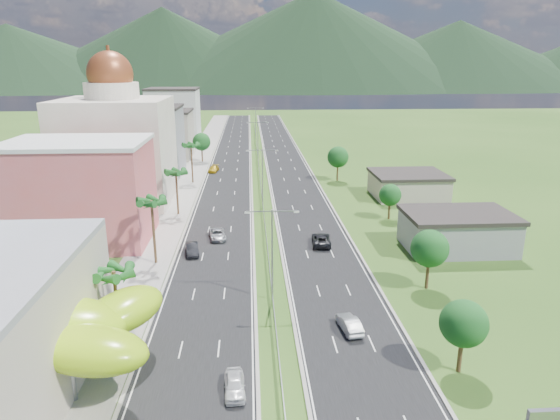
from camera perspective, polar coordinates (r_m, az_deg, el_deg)
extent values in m
plane|color=#2D5119|center=(50.37, -0.32, -15.36)|extent=(500.00, 500.00, 0.00)
cube|color=black|center=(135.43, -5.66, 5.14)|extent=(11.00, 260.00, 0.04)
cube|color=black|center=(135.69, 0.71, 5.24)|extent=(11.00, 260.00, 0.04)
cube|color=gray|center=(136.11, -9.67, 5.06)|extent=(7.00, 260.00, 0.12)
cube|color=gray|center=(117.63, -2.30, 3.77)|extent=(0.08, 216.00, 0.28)
cube|color=gray|center=(218.29, -2.92, 9.62)|extent=(0.10, 0.12, 0.70)
cylinder|color=gray|center=(56.82, -0.90, -5.28)|extent=(0.20, 0.20, 11.00)
cube|color=gray|center=(55.02, -2.42, -0.18)|extent=(2.88, 0.12, 0.12)
cube|color=gray|center=(55.15, 0.57, -0.12)|extent=(2.88, 0.12, 0.12)
cube|color=silver|center=(55.05, -3.75, -0.30)|extent=(0.60, 0.25, 0.18)
cube|color=silver|center=(55.28, 1.90, -0.20)|extent=(0.60, 0.25, 0.18)
cylinder|color=gray|center=(95.10, -2.02, 3.71)|extent=(0.20, 0.20, 11.00)
cube|color=gray|center=(94.04, -2.94, 6.84)|extent=(2.88, 0.12, 0.12)
cube|color=gray|center=(94.11, -1.17, 6.87)|extent=(2.88, 0.12, 0.12)
cube|color=silver|center=(94.05, -3.72, 6.77)|extent=(0.60, 0.25, 0.18)
cube|color=silver|center=(94.19, -0.39, 6.82)|extent=(0.60, 0.25, 0.18)
cylinder|color=gray|center=(139.32, -2.54, 7.82)|extent=(0.20, 0.20, 11.00)
cube|color=gray|center=(138.60, -3.17, 9.97)|extent=(2.88, 0.12, 0.12)
cube|color=gray|center=(138.65, -1.96, 9.99)|extent=(2.88, 0.12, 0.12)
cube|color=silver|center=(138.61, -3.71, 9.92)|extent=(0.60, 0.25, 0.18)
cube|color=silver|center=(138.70, -1.43, 9.95)|extent=(0.60, 0.25, 0.18)
cylinder|color=gray|center=(183.92, -2.81, 9.94)|extent=(0.20, 0.20, 11.00)
cube|color=gray|center=(183.38, -3.29, 11.58)|extent=(2.88, 0.12, 0.12)
cube|color=gray|center=(183.41, -2.38, 11.59)|extent=(2.88, 0.12, 0.12)
cube|color=silver|center=(183.38, -3.70, 11.54)|extent=(0.60, 0.25, 0.18)
cube|color=silver|center=(183.45, -1.97, 11.56)|extent=(0.60, 0.25, 0.18)
cylinder|color=gray|center=(52.25, -28.35, -13.74)|extent=(0.50, 0.50, 4.00)
cylinder|color=gray|center=(45.77, -22.64, -17.43)|extent=(0.50, 0.50, 4.00)
cylinder|color=gray|center=(44.97, -29.00, -18.99)|extent=(0.50, 0.50, 4.00)
cylinder|color=gray|center=(49.21, -18.49, -14.42)|extent=(0.50, 0.50, 4.00)
cube|color=#DA595A|center=(81.25, -21.82, 1.73)|extent=(20.00, 15.00, 15.00)
cube|color=beige|center=(102.36, -18.10, 6.39)|extent=(20.00, 20.00, 20.00)
cylinder|color=beige|center=(101.13, -18.69, 12.81)|extent=(10.00, 10.00, 3.00)
sphere|color=brown|center=(101.02, -18.85, 14.50)|extent=(8.40, 8.40, 8.40)
cube|color=gray|center=(126.52, -14.85, 7.54)|extent=(16.00, 15.00, 16.00)
cube|color=#B6A996|center=(148.15, -13.21, 8.31)|extent=(16.00, 15.00, 13.00)
cube|color=silver|center=(170.41, -12.02, 10.26)|extent=(16.00, 15.00, 18.00)
cube|color=gray|center=(78.01, 19.59, -2.46)|extent=(15.00, 10.00, 5.00)
cube|color=#B6A996|center=(105.77, 14.41, 2.67)|extent=(14.00, 12.00, 4.40)
cylinder|color=#47301C|center=(51.90, -18.11, -10.49)|extent=(0.36, 0.36, 7.50)
cylinder|color=#47301C|center=(69.62, -14.23, -2.51)|extent=(0.36, 0.36, 9.00)
cylinder|color=#47301C|center=(91.51, -11.68, 1.89)|extent=(0.36, 0.36, 8.00)
cylinder|color=#47301C|center=(115.61, -10.03, 5.22)|extent=(0.36, 0.36, 8.80)
cylinder|color=#47301C|center=(140.41, -8.90, 6.44)|extent=(0.40, 0.40, 4.90)
sphere|color=#1A561F|center=(139.91, -8.96, 7.71)|extent=(4.90, 4.90, 4.90)
cylinder|color=#47301C|center=(48.57, 19.94, -14.88)|extent=(0.40, 0.40, 4.20)
sphere|color=#1A561F|center=(47.27, 20.26, -12.07)|extent=(4.20, 4.20, 4.20)
cylinder|color=#47301C|center=(63.56, 16.52, -6.70)|extent=(0.40, 0.40, 4.55)
sphere|color=#1A561F|center=(62.50, 16.74, -4.23)|extent=(4.55, 4.55, 4.55)
cylinder|color=#47301C|center=(89.67, 12.38, 0.17)|extent=(0.40, 0.40, 3.85)
sphere|color=#1A561F|center=(89.02, 12.48, 1.70)|extent=(3.85, 3.85, 3.85)
cylinder|color=#47301C|center=(117.04, 6.59, 4.52)|extent=(0.40, 0.40, 4.90)
sphere|color=#1A561F|center=(116.43, 6.64, 6.04)|extent=(4.90, 4.90, 4.90)
imported|color=silver|center=(44.29, -5.21, -19.25)|extent=(1.96, 4.35, 1.45)
imported|color=black|center=(73.07, -10.00, -4.38)|extent=(2.46, 5.05, 1.59)
imported|color=#94979B|center=(78.68, -7.17, -2.78)|extent=(3.20, 5.49, 1.44)
imported|color=gold|center=(127.19, -7.60, 4.69)|extent=(2.80, 5.39, 1.49)
imported|color=#9A9DA1|center=(53.05, 7.94, -12.76)|extent=(2.27, 4.78, 1.51)
imported|color=black|center=(75.85, 4.73, -3.37)|extent=(3.20, 6.09, 1.64)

